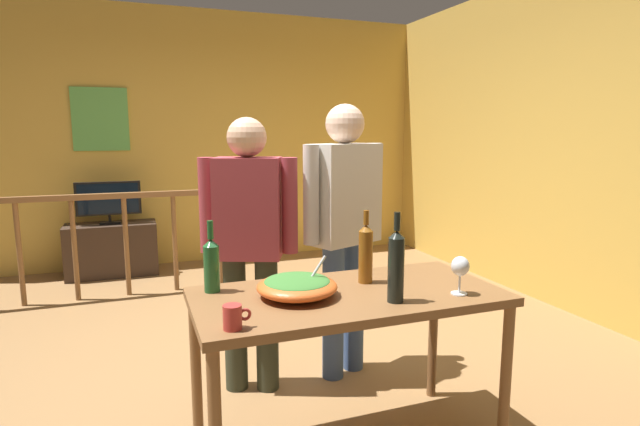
{
  "coord_description": "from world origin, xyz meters",
  "views": [
    {
      "loc": [
        -0.69,
        -3.0,
        1.5
      ],
      "look_at": [
        0.2,
        -0.59,
        1.09
      ],
      "focal_mm": 28.58,
      "sensor_mm": 36.0,
      "label": 1
    }
  ],
  "objects_px": {
    "stair_railing": "(151,228)",
    "salad_bowl": "(297,285)",
    "person_standing_left": "(249,235)",
    "mug_red": "(233,317)",
    "flat_screen_tv": "(109,199)",
    "tv_console": "(112,249)",
    "wine_bottle_amber": "(366,253)",
    "person_standing_right": "(344,217)",
    "framed_picture": "(100,119)",
    "serving_table": "(348,310)",
    "wine_bottle_green": "(211,264)",
    "wine_glass": "(460,268)",
    "wine_bottle_dark": "(396,265)"
  },
  "relations": [
    {
      "from": "tv_console",
      "to": "mug_red",
      "type": "distance_m",
      "value": 3.94
    },
    {
      "from": "stair_railing",
      "to": "wine_glass",
      "type": "bearing_deg",
      "value": -68.22
    },
    {
      "from": "tv_console",
      "to": "wine_bottle_dark",
      "type": "bearing_deg",
      "value": -71.51
    },
    {
      "from": "wine_glass",
      "to": "stair_railing",
      "type": "bearing_deg",
      "value": 111.78
    },
    {
      "from": "person_standing_right",
      "to": "salad_bowl",
      "type": "bearing_deg",
      "value": 31.23
    },
    {
      "from": "tv_console",
      "to": "wine_bottle_amber",
      "type": "distance_m",
      "value": 3.78
    },
    {
      "from": "salad_bowl",
      "to": "person_standing_left",
      "type": "height_order",
      "value": "person_standing_left"
    },
    {
      "from": "serving_table",
      "to": "wine_glass",
      "type": "relative_size",
      "value": 7.99
    },
    {
      "from": "salad_bowl",
      "to": "wine_bottle_green",
      "type": "distance_m",
      "value": 0.4
    },
    {
      "from": "stair_railing",
      "to": "person_standing_right",
      "type": "height_order",
      "value": "person_standing_right"
    },
    {
      "from": "person_standing_right",
      "to": "wine_bottle_amber",
      "type": "bearing_deg",
      "value": 53.94
    },
    {
      "from": "wine_bottle_green",
      "to": "person_standing_left",
      "type": "height_order",
      "value": "person_standing_left"
    },
    {
      "from": "stair_railing",
      "to": "tv_console",
      "type": "bearing_deg",
      "value": 115.88
    },
    {
      "from": "framed_picture",
      "to": "mug_red",
      "type": "distance_m",
      "value": 4.27
    },
    {
      "from": "tv_console",
      "to": "salad_bowl",
      "type": "relative_size",
      "value": 2.52
    },
    {
      "from": "stair_railing",
      "to": "flat_screen_tv",
      "type": "distance_m",
      "value": 0.85
    },
    {
      "from": "wine_bottle_amber",
      "to": "flat_screen_tv",
      "type": "bearing_deg",
      "value": 110.12
    },
    {
      "from": "mug_red",
      "to": "person_standing_left",
      "type": "bearing_deg",
      "value": 74.24
    },
    {
      "from": "wine_bottle_green",
      "to": "tv_console",
      "type": "bearing_deg",
      "value": 99.33
    },
    {
      "from": "stair_railing",
      "to": "person_standing_right",
      "type": "xyz_separation_m",
      "value": [
        1.05,
        -2.1,
        0.38
      ]
    },
    {
      "from": "salad_bowl",
      "to": "person_standing_left",
      "type": "distance_m",
      "value": 0.72
    },
    {
      "from": "person_standing_right",
      "to": "wine_bottle_dark",
      "type": "bearing_deg",
      "value": 58.29
    },
    {
      "from": "salad_bowl",
      "to": "tv_console",
      "type": "bearing_deg",
      "value": 104.05
    },
    {
      "from": "framed_picture",
      "to": "mug_red",
      "type": "height_order",
      "value": "framed_picture"
    },
    {
      "from": "person_standing_left",
      "to": "mug_red",
      "type": "bearing_deg",
      "value": 96.55
    },
    {
      "from": "salad_bowl",
      "to": "mug_red",
      "type": "distance_m",
      "value": 0.43
    },
    {
      "from": "wine_glass",
      "to": "person_standing_left",
      "type": "xyz_separation_m",
      "value": [
        -0.75,
        0.93,
        0.02
      ]
    },
    {
      "from": "mug_red",
      "to": "person_standing_left",
      "type": "xyz_separation_m",
      "value": [
        0.28,
        0.99,
        0.1
      ]
    },
    {
      "from": "flat_screen_tv",
      "to": "mug_red",
      "type": "relative_size",
      "value": 5.93
    },
    {
      "from": "tv_console",
      "to": "flat_screen_tv",
      "type": "bearing_deg",
      "value": -90.0
    },
    {
      "from": "stair_railing",
      "to": "flat_screen_tv",
      "type": "relative_size",
      "value": 4.9
    },
    {
      "from": "serving_table",
      "to": "person_standing_left",
      "type": "xyz_separation_m",
      "value": [
        -0.29,
        0.74,
        0.23
      ]
    },
    {
      "from": "person_standing_left",
      "to": "stair_railing",
      "type": "bearing_deg",
      "value": -55.2
    },
    {
      "from": "tv_console",
      "to": "person_standing_left",
      "type": "distance_m",
      "value": 3.06
    },
    {
      "from": "salad_bowl",
      "to": "wine_bottle_amber",
      "type": "relative_size",
      "value": 1.01
    },
    {
      "from": "serving_table",
      "to": "wine_bottle_green",
      "type": "height_order",
      "value": "wine_bottle_green"
    },
    {
      "from": "stair_railing",
      "to": "salad_bowl",
      "type": "height_order",
      "value": "stair_railing"
    },
    {
      "from": "framed_picture",
      "to": "wine_bottle_green",
      "type": "bearing_deg",
      "value": -80.78
    },
    {
      "from": "serving_table",
      "to": "wine_glass",
      "type": "bearing_deg",
      "value": -23.37
    },
    {
      "from": "tv_console",
      "to": "wine_glass",
      "type": "distance_m",
      "value": 4.17
    },
    {
      "from": "framed_picture",
      "to": "person_standing_right",
      "type": "xyz_separation_m",
      "value": [
        1.46,
        -3.16,
        -0.63
      ]
    },
    {
      "from": "mug_red",
      "to": "person_standing_right",
      "type": "xyz_separation_m",
      "value": [
        0.86,
        0.99,
        0.16
      ]
    },
    {
      "from": "wine_glass",
      "to": "person_standing_right",
      "type": "relative_size",
      "value": 0.11
    },
    {
      "from": "wine_bottle_dark",
      "to": "salad_bowl",
      "type": "bearing_deg",
      "value": 150.41
    },
    {
      "from": "serving_table",
      "to": "mug_red",
      "type": "xyz_separation_m",
      "value": [
        -0.57,
        -0.25,
        0.13
      ]
    },
    {
      "from": "wine_bottle_dark",
      "to": "person_standing_left",
      "type": "height_order",
      "value": "person_standing_left"
    },
    {
      "from": "stair_railing",
      "to": "wine_bottle_amber",
      "type": "bearing_deg",
      "value": -71.82
    },
    {
      "from": "tv_console",
      "to": "mug_red",
      "type": "bearing_deg",
      "value": -81.72
    },
    {
      "from": "framed_picture",
      "to": "stair_railing",
      "type": "height_order",
      "value": "framed_picture"
    },
    {
      "from": "framed_picture",
      "to": "wine_glass",
      "type": "height_order",
      "value": "framed_picture"
    }
  ]
}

